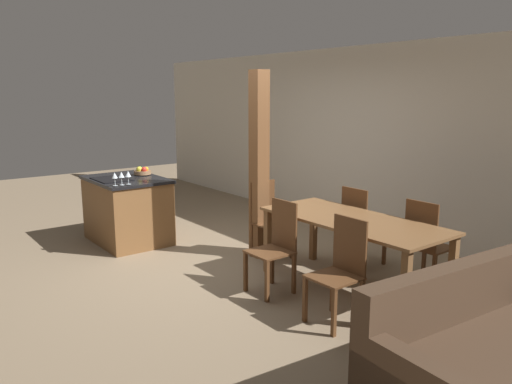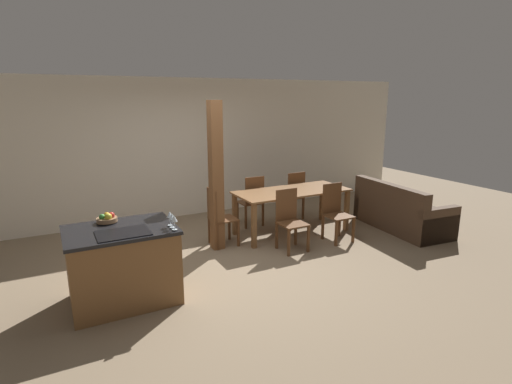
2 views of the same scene
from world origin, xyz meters
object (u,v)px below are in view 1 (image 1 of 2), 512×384
(fruit_bowl, at_px, (142,171))
(wine_glass_middle, at_px, (121,175))
(dining_table, at_px, (352,228))
(dining_chair_near_left, at_px, (276,245))
(dining_chair_far_right, at_px, (426,243))
(wine_glass_near, at_px, (115,176))
(kitchen_island, at_px, (127,210))
(dining_chair_far_left, at_px, (360,225))
(wine_glass_far, at_px, (128,174))
(timber_post, at_px, (259,166))
(dining_chair_head_end, at_px, (268,218))
(dining_chair_near_right, at_px, (340,269))
(couch, at_px, (485,359))

(fruit_bowl, bearing_deg, wine_glass_middle, -42.27)
(dining_table, relative_size, dining_chair_near_left, 2.10)
(wine_glass_middle, relative_size, dining_chair_near_left, 0.18)
(dining_chair_far_right, bearing_deg, wine_glass_near, 35.87)
(wine_glass_middle, xyz_separation_m, dining_table, (2.52, 1.41, -0.37))
(dining_chair_near_left, bearing_deg, kitchen_island, -169.38)
(fruit_bowl, xyz_separation_m, dining_chair_far_left, (2.70, 1.50, -0.46))
(wine_glass_far, height_order, timber_post, timber_post)
(dining_chair_near_left, relative_size, dining_chair_far_left, 1.00)
(dining_chair_near_left, relative_size, dining_chair_head_end, 1.00)
(dining_chair_near_right, bearing_deg, dining_chair_far_right, 90.00)
(fruit_bowl, relative_size, dining_chair_far_left, 0.25)
(dining_chair_near_left, xyz_separation_m, timber_post, (-1.00, 0.56, 0.66))
(dining_chair_near_left, distance_m, dining_chair_far_left, 1.30)
(wine_glass_middle, relative_size, wine_glass_far, 1.00)
(dining_chair_near_left, xyz_separation_m, dining_chair_near_right, (0.90, 0.00, 0.00))
(wine_glass_near, distance_m, timber_post, 1.78)
(dining_chair_near_right, bearing_deg, dining_chair_near_left, 180.00)
(kitchen_island, distance_m, wine_glass_far, 0.81)
(wine_glass_near, distance_m, wine_glass_middle, 0.09)
(dining_chair_head_end, bearing_deg, timber_post, 143.02)
(wine_glass_middle, height_order, wine_glass_far, same)
(kitchen_island, distance_m, dining_chair_near_left, 2.65)
(wine_glass_middle, relative_size, dining_chair_near_right, 0.18)
(fruit_bowl, bearing_deg, wine_glass_far, -37.53)
(wine_glass_near, height_order, couch, wine_glass_near)
(dining_chair_near_left, relative_size, timber_post, 0.41)
(dining_chair_far_right, bearing_deg, dining_chair_near_right, 90.00)
(dining_chair_head_end, bearing_deg, dining_chair_near_left, -124.92)
(dining_chair_far_left, relative_size, timber_post, 0.41)
(dining_table, xyz_separation_m, timber_post, (-1.44, -0.09, 0.49))
(fruit_bowl, relative_size, couch, 0.13)
(wine_glass_near, distance_m, wine_glass_far, 0.18)
(dining_chair_near_left, distance_m, timber_post, 1.32)
(wine_glass_far, height_order, dining_chair_far_left, wine_glass_far)
(dining_table, xyz_separation_m, dining_chair_near_left, (-0.45, -0.65, -0.18))
(dining_chair_far_left, distance_m, couch, 2.70)
(wine_glass_near, xyz_separation_m, timber_post, (1.08, 1.41, 0.12))
(dining_chair_far_right, distance_m, dining_chair_head_end, 1.94)
(wine_glass_near, xyz_separation_m, dining_chair_near_right, (2.97, 0.85, -0.54))
(kitchen_island, xyz_separation_m, dining_chair_head_end, (1.67, 1.14, 0.04))
(dining_chair_near_left, height_order, dining_chair_near_right, same)
(couch, bearing_deg, timber_post, 83.67)
(wine_glass_near, xyz_separation_m, couch, (4.37, 0.75, -0.74))
(dining_chair_near_right, relative_size, couch, 0.52)
(fruit_bowl, bearing_deg, timber_post, 24.02)
(dining_table, height_order, timber_post, timber_post)
(dining_chair_far_left, bearing_deg, timber_post, 36.55)
(fruit_bowl, height_order, dining_table, fruit_bowl)
(kitchen_island, relative_size, wine_glass_far, 7.20)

